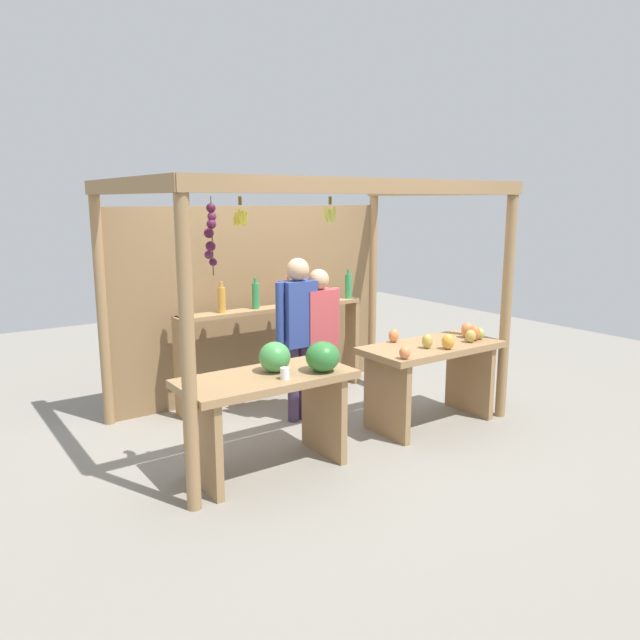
% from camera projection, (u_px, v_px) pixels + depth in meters
% --- Properties ---
extents(ground_plane, '(12.00, 12.00, 0.00)m').
position_uv_depth(ground_plane, '(308.00, 419.00, 5.94)').
color(ground_plane, gray).
rests_on(ground_plane, ground).
extents(market_stall, '(3.36, 2.11, 2.27)m').
position_uv_depth(market_stall, '(281.00, 279.00, 6.05)').
color(market_stall, '#99754C').
rests_on(market_stall, ground).
extents(fruit_counter_left, '(1.36, 0.64, 1.02)m').
position_uv_depth(fruit_counter_left, '(275.00, 391.00, 4.73)').
color(fruit_counter_left, '#99754C').
rests_on(fruit_counter_left, ground).
extents(fruit_counter_right, '(1.36, 0.65, 0.93)m').
position_uv_depth(fruit_counter_right, '(433.00, 364.00, 5.72)').
color(fruit_counter_right, '#99754C').
rests_on(fruit_counter_right, ground).
extents(bottle_shelf_unit, '(2.15, 0.22, 1.36)m').
position_uv_depth(bottle_shelf_unit, '(273.00, 325.00, 6.41)').
color(bottle_shelf_unit, '#99754C').
rests_on(bottle_shelf_unit, ground).
extents(vendor_man, '(0.48, 0.21, 1.57)m').
position_uv_depth(vendor_man, '(298.00, 325.00, 5.75)').
color(vendor_man, '#412F4E').
rests_on(vendor_man, ground).
extents(vendor_woman, '(0.48, 0.20, 1.46)m').
position_uv_depth(vendor_woman, '(319.00, 330.00, 5.89)').
color(vendor_woman, '#3A516B').
rests_on(vendor_woman, ground).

